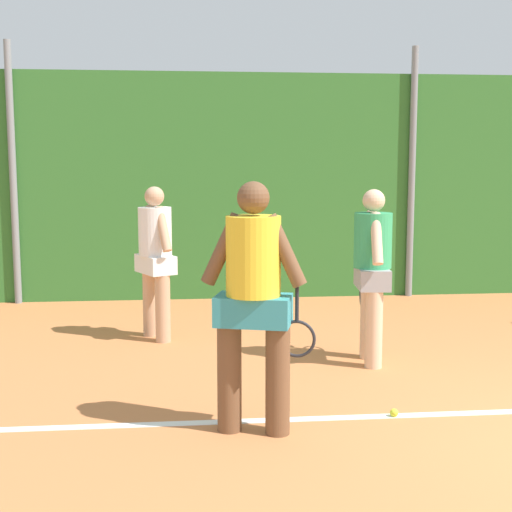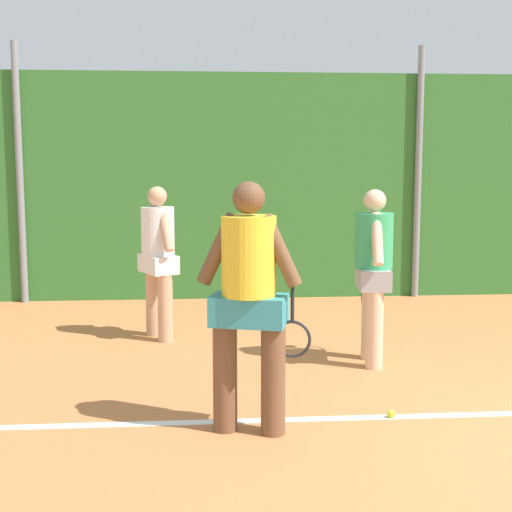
{
  "view_description": "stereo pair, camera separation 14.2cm",
  "coord_description": "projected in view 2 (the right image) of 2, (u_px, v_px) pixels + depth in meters",
  "views": [
    {
      "loc": [
        -3.33,
        -4.12,
        2.01
      ],
      "look_at": [
        -2.67,
        2.51,
        1.12
      ],
      "focal_mm": 49.87,
      "sensor_mm": 36.0,
      "label": 1
    },
    {
      "loc": [
        -3.19,
        -4.13,
        2.01
      ],
      "look_at": [
        -2.67,
        2.51,
        1.12
      ],
      "focal_mm": 49.87,
      "sensor_mm": 36.0,
      "label": 2
    }
  ],
  "objects": [
    {
      "name": "tennis_ball_5",
      "position": [
        265.0,
        316.0,
        9.16
      ],
      "size": [
        0.07,
        0.07,
        0.07
      ],
      "primitive_type": "sphere",
      "color": "#CCDB33",
      "rests_on": "ground_plane"
    },
    {
      "name": "player_foreground_near",
      "position": [
        249.0,
        294.0,
        5.19
      ],
      "size": [
        0.84,
        0.46,
        1.87
      ],
      "rotation": [
        0.0,
        0.0,
        6.01
      ],
      "color": "brown",
      "rests_on": "ground_plane"
    },
    {
      "name": "tennis_ball_4",
      "position": [
        391.0,
        414.0,
        5.61
      ],
      "size": [
        0.07,
        0.07,
        0.07
      ],
      "primitive_type": "sphere",
      "color": "#CCDB33",
      "rests_on": "ground_plane"
    },
    {
      "name": "player_backcourt_far",
      "position": [
        158.0,
        254.0,
        8.02
      ],
      "size": [
        0.5,
        0.66,
        1.74
      ],
      "rotation": [
        0.0,
        0.0,
        5.19
      ],
      "color": "tan",
      "rests_on": "ground_plane"
    },
    {
      "name": "player_midcourt",
      "position": [
        373.0,
        267.0,
        7.01
      ],
      "size": [
        0.37,
        0.81,
        1.74
      ],
      "rotation": [
        0.0,
        0.0,
        1.47
      ],
      "color": "beige",
      "rests_on": "ground_plane"
    },
    {
      "name": "hedge_fence_backdrop",
      "position": [
        414.0,
        187.0,
        10.63
      ],
      "size": [
        19.87,
        0.25,
        3.28
      ],
      "primitive_type": "cube",
      "color": "#33702D",
      "rests_on": "ground_plane"
    },
    {
      "name": "fence_post_center",
      "position": [
        418.0,
        174.0,
        10.43
      ],
      "size": [
        0.1,
        0.1,
        3.66
      ],
      "primitive_type": "cylinder",
      "color": "gray",
      "rests_on": "ground_plane"
    },
    {
      "name": "fence_post_left",
      "position": [
        20.0,
        174.0,
        10.0
      ],
      "size": [
        0.1,
        0.1,
        3.66
      ],
      "primitive_type": "cylinder",
      "color": "gray",
      "rests_on": "ground_plane"
    }
  ]
}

